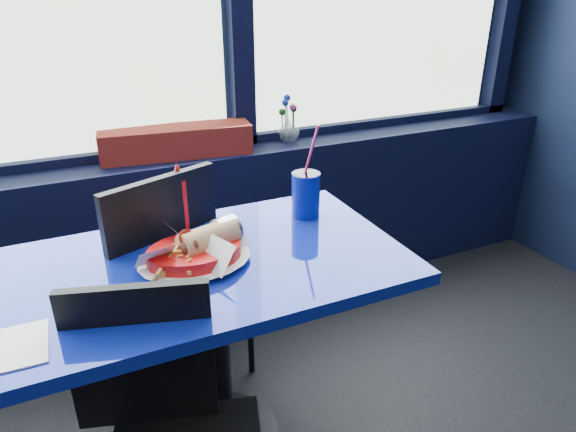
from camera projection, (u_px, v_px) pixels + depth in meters
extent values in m
cube|color=black|center=(89.00, 255.00, 2.28)|extent=(5.00, 0.26, 0.80)
cube|color=black|center=(72.00, 162.00, 2.18)|extent=(4.80, 0.08, 0.06)
cylinder|color=black|center=(213.00, 368.00, 1.70)|extent=(0.12, 0.12, 0.68)
cube|color=navy|center=(205.00, 267.00, 1.54)|extent=(1.20, 0.70, 0.04)
cube|color=black|center=(142.00, 356.00, 1.31)|extent=(0.36, 0.13, 0.42)
cube|color=black|center=(181.00, 279.00, 1.98)|extent=(0.56, 0.56, 0.04)
cube|color=black|center=(165.00, 245.00, 1.69)|extent=(0.39, 0.18, 0.47)
cylinder|color=black|center=(195.00, 294.00, 2.32)|extent=(0.02, 0.02, 0.44)
cylinder|color=black|center=(250.00, 329.00, 2.09)|extent=(0.02, 0.02, 0.44)
cylinder|color=black|center=(121.00, 330.00, 2.08)|extent=(0.02, 0.02, 0.44)
cylinder|color=black|center=(175.00, 374.00, 1.85)|extent=(0.02, 0.02, 0.44)
cube|color=maroon|center=(177.00, 141.00, 2.26)|extent=(0.67, 0.24, 0.13)
imported|color=silver|center=(289.00, 130.00, 2.48)|extent=(0.13, 0.13, 0.11)
cylinder|color=#1E5919|center=(285.00, 124.00, 2.45)|extent=(0.01, 0.01, 0.17)
sphere|color=#1B2DA0|center=(285.00, 103.00, 2.41)|extent=(0.03, 0.03, 0.03)
cylinder|color=#1E5919|center=(293.00, 126.00, 2.46)|extent=(0.01, 0.01, 0.15)
sphere|color=#E0419C|center=(293.00, 107.00, 2.43)|extent=(0.03, 0.03, 0.03)
cylinder|color=#1E5919|center=(287.00, 121.00, 2.47)|extent=(0.01, 0.01, 0.19)
sphere|color=#1B2DA0|center=(287.00, 98.00, 2.43)|extent=(0.03, 0.03, 0.03)
cylinder|color=#1E5919|center=(282.00, 128.00, 2.47)|extent=(0.01, 0.01, 0.13)
sphere|color=#1E5919|center=(282.00, 112.00, 2.44)|extent=(0.03, 0.03, 0.03)
cylinder|color=#1E5919|center=(293.00, 126.00, 2.48)|extent=(0.01, 0.01, 0.14)
sphere|color=#1E5919|center=(294.00, 109.00, 2.45)|extent=(0.03, 0.03, 0.03)
cylinder|color=red|center=(195.00, 255.00, 1.51)|extent=(0.32, 0.32, 0.05)
cylinder|color=white|center=(195.00, 259.00, 1.51)|extent=(0.31, 0.31, 0.00)
cylinder|color=silver|center=(226.00, 232.00, 1.57)|extent=(0.09, 0.11, 0.09)
sphere|color=#582D1E|center=(192.00, 246.00, 1.47)|extent=(0.06, 0.06, 0.06)
cylinder|color=#AC2312|center=(186.00, 238.00, 1.47)|extent=(0.06, 0.06, 0.01)
cylinder|color=red|center=(180.00, 204.00, 1.70)|extent=(0.06, 0.06, 0.18)
cone|color=red|center=(177.00, 171.00, 1.66)|extent=(0.04, 0.04, 0.06)
cylinder|color=navy|center=(306.00, 195.00, 1.80)|extent=(0.10, 0.10, 0.16)
cylinder|color=black|center=(306.00, 174.00, 1.76)|extent=(0.09, 0.09, 0.01)
cylinder|color=#FF3572|center=(310.00, 155.00, 1.73)|extent=(0.03, 0.08, 0.22)
cube|color=white|center=(8.00, 349.00, 1.16)|extent=(0.17, 0.17, 0.00)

